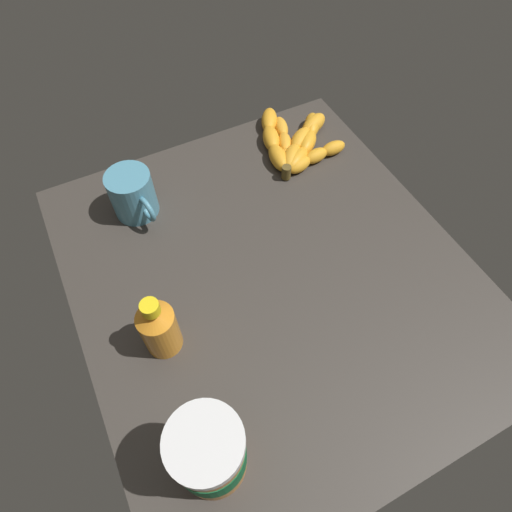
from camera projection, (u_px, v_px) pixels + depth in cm
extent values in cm
cube|color=#38332D|center=(272.00, 279.00, 81.36)|extent=(79.28, 69.71, 4.45)
ellipsoid|color=orange|center=(299.00, 165.00, 92.88)|extent=(4.24, 6.37, 2.98)
ellipsoid|color=orange|center=(316.00, 156.00, 94.44)|extent=(3.68, 6.17, 2.98)
ellipsoid|color=orange|center=(333.00, 148.00, 95.78)|extent=(3.08, 5.90, 2.98)
ellipsoid|color=orange|center=(297.00, 160.00, 93.42)|extent=(6.88, 8.29, 3.49)
ellipsoid|color=orange|center=(307.00, 142.00, 96.43)|extent=(7.74, 7.90, 3.49)
ellipsoid|color=orange|center=(312.00, 125.00, 99.68)|extent=(8.22, 7.13, 3.49)
ellipsoid|color=orange|center=(292.00, 157.00, 93.66)|extent=(8.12, 7.95, 3.67)
ellipsoid|color=orange|center=(301.00, 139.00, 96.82)|extent=(7.49, 8.38, 3.67)
ellipsoid|color=orange|center=(314.00, 124.00, 99.70)|extent=(6.61, 8.53, 3.67)
ellipsoid|color=gold|center=(286.00, 160.00, 93.83)|extent=(7.17, 5.74, 2.91)
ellipsoid|color=gold|center=(285.00, 143.00, 96.76)|extent=(7.20, 5.23, 2.91)
ellipsoid|color=gold|center=(281.00, 127.00, 99.66)|extent=(7.14, 4.66, 2.91)
ellipsoid|color=orange|center=(278.00, 158.00, 93.66)|extent=(8.21, 4.61, 3.62)
ellipsoid|color=orange|center=(271.00, 139.00, 97.02)|extent=(8.55, 5.92, 3.62)
ellipsoid|color=orange|center=(269.00, 120.00, 100.47)|extent=(8.57, 7.02, 3.62)
cylinder|color=brown|center=(286.00, 172.00, 91.24)|extent=(2.00, 2.00, 3.00)
cylinder|color=#B27238|center=(210.00, 455.00, 56.11)|extent=(9.33, 9.33, 13.70)
cylinder|color=#0F592D|center=(210.00, 454.00, 55.54)|extent=(9.52, 9.52, 6.16)
cylinder|color=silver|center=(204.00, 443.00, 49.55)|extent=(9.63, 9.63, 2.09)
cylinder|color=orange|center=(160.00, 331.00, 68.13)|extent=(5.95, 5.95, 9.34)
cone|color=orange|center=(153.00, 315.00, 63.40)|extent=(5.95, 5.95, 2.04)
cylinder|color=yellow|center=(150.00, 308.00, 61.70)|extent=(2.81, 2.81, 2.05)
cylinder|color=teal|center=(132.00, 194.00, 83.89)|extent=(8.64, 8.64, 9.57)
torus|color=teal|center=(147.00, 209.00, 81.12)|extent=(5.30, 2.12, 5.21)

